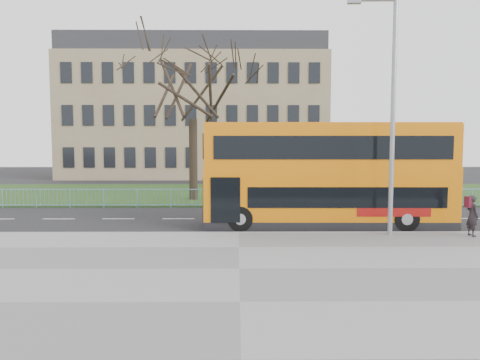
{
  "coord_description": "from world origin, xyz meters",
  "views": [
    {
      "loc": [
        -0.07,
        -18.69,
        3.56
      ],
      "look_at": [
        0.07,
        1.0,
        2.06
      ],
      "focal_mm": 32.0,
      "sensor_mm": 36.0,
      "label": 1
    }
  ],
  "objects": [
    {
      "name": "grass_verge",
      "position": [
        0.0,
        14.3,
        0.04
      ],
      "size": [
        80.0,
        15.4,
        0.08
      ],
      "primitive_type": "cube",
      "color": "#223C16",
      "rests_on": "ground"
    },
    {
      "name": "pavement",
      "position": [
        0.0,
        -6.75,
        0.06
      ],
      "size": [
        80.0,
        10.5,
        0.12
      ],
      "primitive_type": "cube",
      "color": "slate",
      "rests_on": "ground"
    },
    {
      "name": "street_lamp",
      "position": [
        5.88,
        -2.0,
        5.11
      ],
      "size": [
        1.93,
        0.25,
        9.11
      ],
      "rotation": [
        0.0,
        0.0,
        -0.03
      ],
      "color": "gray",
      "rests_on": "pavement"
    },
    {
      "name": "pedestrian",
      "position": [
        9.08,
        -2.33,
        0.92
      ],
      "size": [
        0.45,
        0.62,
        1.6
      ],
      "primitive_type": "imported",
      "rotation": [
        0.0,
        0.0,
        1.69
      ],
      "color": "black",
      "rests_on": "pavement"
    },
    {
      "name": "kerb",
      "position": [
        0.0,
        -1.55,
        0.07
      ],
      "size": [
        80.0,
        0.2,
        0.14
      ],
      "primitive_type": "cube",
      "color": "gray",
      "rests_on": "ground"
    },
    {
      "name": "bare_tree",
      "position": [
        -3.0,
        10.0,
        6.5
      ],
      "size": [
        8.98,
        8.98,
        12.83
      ],
      "primitive_type": null,
      "color": "black",
      "rests_on": "grass_verge"
    },
    {
      "name": "guard_railing",
      "position": [
        0.0,
        6.6,
        0.55
      ],
      "size": [
        40.0,
        0.12,
        1.1
      ],
      "primitive_type": null,
      "color": "#6598B4",
      "rests_on": "ground"
    },
    {
      "name": "ground",
      "position": [
        0.0,
        0.0,
        0.0
      ],
      "size": [
        120.0,
        120.0,
        0.0
      ],
      "primitive_type": "plane",
      "color": "black",
      "rests_on": "ground"
    },
    {
      "name": "yellow_bus",
      "position": [
        3.97,
        0.39,
        2.44
      ],
      "size": [
        10.9,
        2.75,
        4.55
      ],
      "rotation": [
        0.0,
        0.0,
        -0.01
      ],
      "color": "orange",
      "rests_on": "ground"
    },
    {
      "name": "civic_building",
      "position": [
        -5.0,
        35.0,
        7.0
      ],
      "size": [
        30.0,
        15.0,
        14.0
      ],
      "primitive_type": "cube",
      "color": "#877156",
      "rests_on": "ground"
    }
  ]
}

